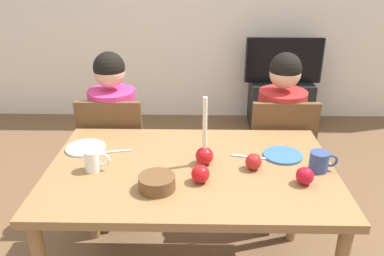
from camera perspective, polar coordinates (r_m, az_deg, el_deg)
name	(u,v)px	position (r m, az deg, el deg)	size (l,w,h in m)	color
dining_table	(191,181)	(1.99, -0.11, -7.71)	(1.40, 0.90, 0.75)	olive
chair_left	(115,152)	(2.65, -11.03, -3.46)	(0.40, 0.40, 0.90)	brown
chair_right	(278,154)	(2.64, 12.37, -3.64)	(0.40, 0.40, 0.90)	brown
person_left_child	(116,142)	(2.65, -10.99, -2.03)	(0.30, 0.30, 1.17)	#33384C
person_right_child	(278,144)	(2.65, 12.35, -2.21)	(0.30, 0.30, 1.17)	#33384C
tv_stand	(280,104)	(4.34, 12.56, 3.46)	(0.64, 0.40, 0.48)	black
tv	(284,61)	(4.21, 13.13, 9.47)	(0.79, 0.05, 0.46)	black
candle_centerpiece	(205,151)	(1.94, 1.82, -3.36)	(0.09, 0.09, 0.35)	red
plate_left	(86,148)	(2.19, -15.12, -2.80)	(0.21, 0.21, 0.01)	silver
plate_right	(283,155)	(2.09, 12.99, -3.84)	(0.20, 0.20, 0.01)	teal
mug_left	(93,160)	(1.95, -14.07, -4.57)	(0.12, 0.08, 0.10)	white
mug_right	(320,161)	(1.99, 17.96, -4.62)	(0.14, 0.09, 0.10)	#33477F
fork_left	(114,152)	(2.12, -11.17, -3.38)	(0.18, 0.01, 0.01)	silver
fork_right	(249,157)	(2.05, 8.24, -4.16)	(0.18, 0.01, 0.01)	silver
bowl_walnuts	(157,183)	(1.76, -5.09, -7.87)	(0.16, 0.16, 0.07)	brown
apple_near_candle	(200,174)	(1.80, 1.23, -6.64)	(0.08, 0.08, 0.08)	red
apple_by_left_plate	(253,162)	(1.93, 8.87, -4.82)	(0.08, 0.08, 0.08)	#AF1D1D
apple_by_right_mug	(305,176)	(1.86, 15.99, -6.68)	(0.08, 0.08, 0.08)	#B11022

